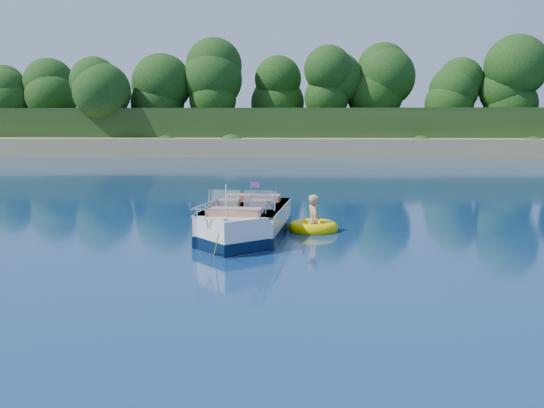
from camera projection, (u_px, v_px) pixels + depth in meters
The scene contains 6 objects.
ground at pixel (378, 249), 13.92m from camera, with size 160.00×160.00×0.00m, color #0A194B.
shoreline at pixel (321, 136), 76.85m from camera, with size 170.00×59.00×6.00m.
treeline at pixel (327, 91), 53.72m from camera, with size 150.00×7.12×8.19m.
motorboat at pixel (244, 225), 15.07m from camera, with size 2.19×5.31×1.77m.
tow_tube at pixel (313, 227), 16.16m from camera, with size 1.59×1.59×0.35m.
boy at pixel (313, 231), 16.19m from camera, with size 0.55×0.36×1.51m, color tan.
Camera 1 is at (-1.63, -13.77, 2.91)m, focal length 40.00 mm.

